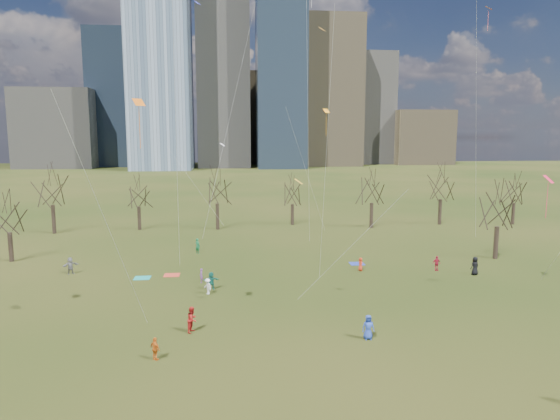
{
  "coord_description": "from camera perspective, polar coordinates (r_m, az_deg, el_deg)",
  "views": [
    {
      "loc": [
        -4.67,
        -36.46,
        14.1
      ],
      "look_at": [
        0.0,
        12.0,
        7.0
      ],
      "focal_mm": 32.0,
      "sensor_mm": 36.0,
      "label": 1
    }
  ],
  "objects": [
    {
      "name": "person_7",
      "position": [
        49.82,
        -8.99,
        -7.41
      ],
      "size": [
        0.4,
        0.55,
        1.4
      ],
      "primitive_type": "imported",
      "rotation": [
        0.0,
        0.0,
        4.85
      ],
      "color": "#8C4E9C",
      "rests_on": "ground"
    },
    {
      "name": "person_0",
      "position": [
        36.53,
        10.05,
        -13.05
      ],
      "size": [
        0.87,
        0.57,
        1.77
      ],
      "primitive_type": "imported",
      "rotation": [
        0.0,
        0.0,
        6.27
      ],
      "color": "#2743A9",
      "rests_on": "ground"
    },
    {
      "name": "person_5",
      "position": [
        47.43,
        -7.86,
        -8.01
      ],
      "size": [
        1.63,
        0.75,
        1.69
      ],
      "primitive_type": "imported",
      "rotation": [
        0.0,
        0.0,
        3.3
      ],
      "color": "#186D5F",
      "rests_on": "ground"
    },
    {
      "name": "person_9",
      "position": [
        46.16,
        -8.27,
        -8.63
      ],
      "size": [
        1.02,
        1.07,
        1.46
      ],
      "primitive_type": "imported",
      "rotation": [
        0.0,
        0.0,
        5.4
      ],
      "color": "white",
      "rests_on": "ground"
    },
    {
      "name": "person_12",
      "position": [
        54.1,
        9.18,
        -6.14
      ],
      "size": [
        0.5,
        0.73,
        1.43
      ],
      "primitive_type": "imported",
      "rotation": [
        0.0,
        0.0,
        1.64
      ],
      "color": "red",
      "rests_on": "ground"
    },
    {
      "name": "downtown_skyline",
      "position": [
        248.37,
        -5.11,
        14.02
      ],
      "size": [
        212.5,
        78.0,
        118.0
      ],
      "color": "slate",
      "rests_on": "ground"
    },
    {
      "name": "blanket_teal",
      "position": [
        52.78,
        -15.47,
        -7.49
      ],
      "size": [
        1.6,
        1.5,
        0.03
      ],
      "primitive_type": "cube",
      "color": "teal",
      "rests_on": "ground"
    },
    {
      "name": "person_11",
      "position": [
        56.55,
        -22.83,
        -5.88
      ],
      "size": [
        1.65,
        1.38,
        1.77
      ],
      "primitive_type": "imported",
      "rotation": [
        0.0,
        0.0,
        0.61
      ],
      "color": "slate",
      "rests_on": "ground"
    },
    {
      "name": "bare_tree_row",
      "position": [
        74.26,
        -1.93,
        2.12
      ],
      "size": [
        113.04,
        29.8,
        9.5
      ],
      "color": "black",
      "rests_on": "ground"
    },
    {
      "name": "blanket_crimson",
      "position": [
        53.11,
        -12.26,
        -7.28
      ],
      "size": [
        1.6,
        1.5,
        0.03
      ],
      "primitive_type": "cube",
      "color": "red",
      "rests_on": "ground"
    },
    {
      "name": "person_10",
      "position": [
        56.01,
        17.46,
        -5.83
      ],
      "size": [
        0.98,
        0.53,
        1.59
      ],
      "primitive_type": "imported",
      "rotation": [
        0.0,
        0.0,
        0.16
      ],
      "color": "#B71A34",
      "rests_on": "ground"
    },
    {
      "name": "person_6",
      "position": [
        55.58,
        21.38,
        -5.97
      ],
      "size": [
        1.07,
        0.86,
        1.9
      ],
      "primitive_type": "imported",
      "rotation": [
        0.0,
        0.0,
        3.45
      ],
      "color": "black",
      "rests_on": "ground"
    },
    {
      "name": "person_13",
      "position": [
        62.03,
        -9.4,
        -4.07
      ],
      "size": [
        0.81,
        0.79,
        1.87
      ],
      "primitive_type": "imported",
      "rotation": [
        0.0,
        0.0,
        2.42
      ],
      "color": "#186D3D",
      "rests_on": "ground"
    },
    {
      "name": "kites_airborne",
      "position": [
        50.63,
        3.31,
        8.21
      ],
      "size": [
        54.5,
        47.42,
        31.07
      ],
      "color": "orange",
      "rests_on": "ground"
    },
    {
      "name": "person_2",
      "position": [
        37.75,
        -9.99,
        -12.21
      ],
      "size": [
        1.01,
        1.13,
        1.91
      ],
      "primitive_type": "imported",
      "rotation": [
        0.0,
        0.0,
        1.21
      ],
      "color": "red",
      "rests_on": "ground"
    },
    {
      "name": "blanket_navy",
      "position": [
        57.13,
        8.78,
        -6.08
      ],
      "size": [
        1.6,
        1.5,
        0.03
      ],
      "primitive_type": "cube",
      "color": "#2538AF",
      "rests_on": "ground"
    },
    {
      "name": "person_4",
      "position": [
        33.9,
        -14.07,
        -15.14
      ],
      "size": [
        0.9,
        0.89,
        1.52
      ],
      "primitive_type": "imported",
      "rotation": [
        0.0,
        0.0,
        2.37
      ],
      "color": "orange",
      "rests_on": "ground"
    },
    {
      "name": "ground",
      "position": [
        39.37,
        1.72,
        -12.69
      ],
      "size": [
        500.0,
        500.0,
        0.0
      ],
      "primitive_type": "plane",
      "color": "black",
      "rests_on": "ground"
    }
  ]
}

